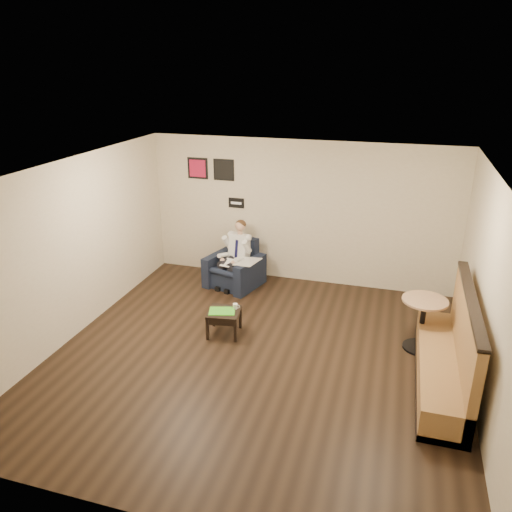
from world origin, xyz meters
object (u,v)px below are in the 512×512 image
(seated_man, at_px, (231,258))
(banquette, at_px, (445,341))
(green_folder, at_px, (222,311))
(armchair, at_px, (234,264))
(side_table, at_px, (224,322))
(smartphone, at_px, (229,307))
(coffee_mug, at_px, (235,306))
(cafe_table, at_px, (422,324))

(seated_man, relative_size, banquette, 0.48)
(green_folder, distance_m, banquette, 3.35)
(armchair, relative_size, green_folder, 2.25)
(side_table, bearing_deg, banquette, -7.25)
(seated_man, xyz_separation_m, smartphone, (0.51, -1.58, -0.20))
(seated_man, bearing_deg, side_table, -58.32)
(side_table, height_order, banquette, banquette)
(coffee_mug, bearing_deg, seated_man, 111.58)
(smartphone, bearing_deg, seated_man, 109.88)
(side_table, relative_size, coffee_mug, 5.79)
(seated_man, xyz_separation_m, cafe_table, (3.52, -1.30, -0.19))
(smartphone, height_order, cafe_table, cafe_table)
(side_table, xyz_separation_m, cafe_table, (3.04, 0.43, 0.21))
(green_folder, bearing_deg, seated_man, 104.72)
(green_folder, xyz_separation_m, smartphone, (0.05, 0.17, -0.00))
(side_table, xyz_separation_m, green_folder, (-0.02, -0.02, 0.21))
(armchair, relative_size, smartphone, 7.23)
(armchair, height_order, cafe_table, armchair)
(green_folder, xyz_separation_m, banquette, (3.31, -0.40, 0.24))
(coffee_mug, distance_m, banquette, 3.20)
(side_table, height_order, cafe_table, cafe_table)
(green_folder, bearing_deg, banquette, -6.82)
(armchair, relative_size, cafe_table, 1.10)
(coffee_mug, distance_m, smartphone, 0.13)
(armchair, bearing_deg, seated_man, -90.00)
(armchair, bearing_deg, banquette, -15.11)
(seated_man, relative_size, side_table, 2.44)
(banquette, bearing_deg, side_table, 172.75)
(cafe_table, bearing_deg, smartphone, -174.67)
(seated_man, height_order, smartphone, seated_man)
(seated_man, distance_m, side_table, 1.84)
(green_folder, relative_size, banquette, 0.16)
(side_table, xyz_separation_m, coffee_mug, (0.15, 0.13, 0.25))
(side_table, bearing_deg, armchair, 103.80)
(armchair, height_order, coffee_mug, armchair)
(side_table, bearing_deg, smartphone, 80.65)
(armchair, xyz_separation_m, green_folder, (0.43, -1.86, -0.03))
(green_folder, distance_m, cafe_table, 3.09)
(smartphone, relative_size, banquette, 0.05)
(seated_man, relative_size, cafe_table, 1.46)
(side_table, bearing_deg, green_folder, -138.30)
(smartphone, bearing_deg, green_folder, -103.96)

